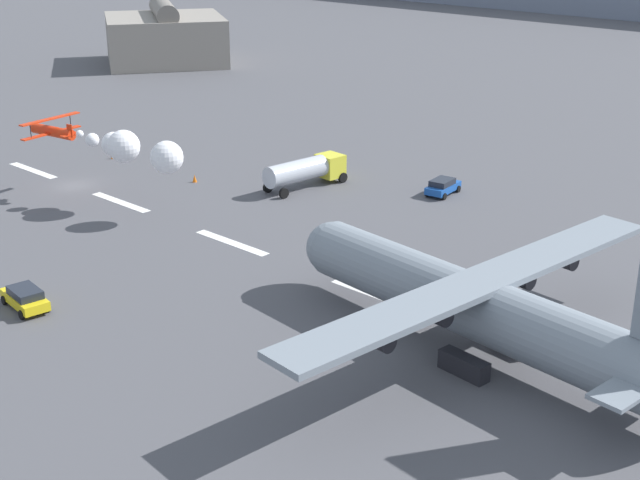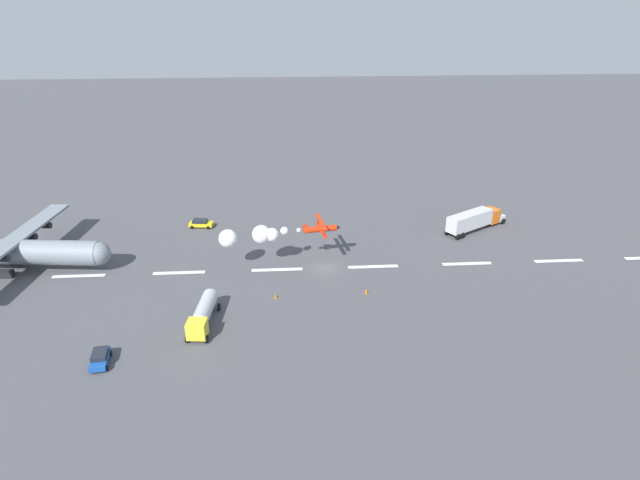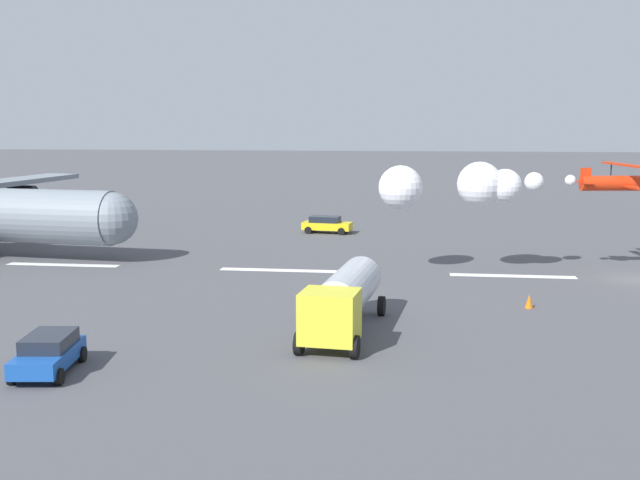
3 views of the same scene
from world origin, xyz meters
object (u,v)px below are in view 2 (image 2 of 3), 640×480
followme_car_yellow (201,223)px  traffic_cone_far (276,296)px  airport_staff_sedan (100,358)px  fuel_tanker_truck (203,314)px  traffic_cone_near (366,291)px  stunt_biplane_red (259,235)px  cargo_transport_plane (21,251)px  semi_truck_orange (475,220)px

followme_car_yellow → traffic_cone_far: followme_car_yellow is taller
followme_car_yellow → airport_staff_sedan: size_ratio=1.06×
fuel_tanker_truck → traffic_cone_far: 11.27m
traffic_cone_near → traffic_cone_far: 13.13m
airport_staff_sedan → traffic_cone_far: airport_staff_sedan is taller
traffic_cone_near → traffic_cone_far: size_ratio=1.00×
stunt_biplane_red → fuel_tanker_truck: (6.91, 15.54, -4.05)m
stunt_biplane_red → followme_car_yellow: 21.47m
fuel_tanker_truck → traffic_cone_near: (-22.42, -6.67, -1.36)m
traffic_cone_far → fuel_tanker_truck: bearing=33.7°
followme_car_yellow → traffic_cone_far: bearing=117.9°
stunt_biplane_red → followme_car_yellow: stunt_biplane_red is taller
cargo_transport_plane → airport_staff_sedan: cargo_transport_plane is taller
fuel_tanker_truck → traffic_cone_far: (-9.30, -6.21, -1.36)m
cargo_transport_plane → fuel_tanker_truck: size_ratio=3.47×
fuel_tanker_truck → followme_car_yellow: 33.19m
cargo_transport_plane → followme_car_yellow: 29.68m
traffic_cone_near → semi_truck_orange: bearing=-137.2°
followme_car_yellow → fuel_tanker_truck: bearing=98.3°
traffic_cone_far → followme_car_yellow: bearing=-62.1°
cargo_transport_plane → semi_truck_orange: 76.33m
cargo_transport_plane → airport_staff_sedan: size_ratio=7.33×
cargo_transport_plane → airport_staff_sedan: 31.27m
stunt_biplane_red → semi_truck_orange: size_ratio=1.45×
fuel_tanker_truck → followme_car_yellow: size_ratio=1.99×
airport_staff_sedan → traffic_cone_far: 24.34m
traffic_cone_far → airport_staff_sedan: bearing=33.4°
semi_truck_orange → airport_staff_sedan: semi_truck_orange is taller
fuel_tanker_truck → airport_staff_sedan: 13.19m
stunt_biplane_red → cargo_transport_plane: bearing=-3.0°
followme_car_yellow → airport_staff_sedan: 40.49m
stunt_biplane_red → traffic_cone_far: bearing=104.4°
airport_staff_sedan → traffic_cone_far: (-20.33, -13.38, -0.44)m
followme_car_yellow → traffic_cone_near: bearing=136.1°
fuel_tanker_truck → followme_car_yellow: bearing=-81.7°
semi_truck_orange → fuel_tanker_truck: bearing=31.6°
cargo_transport_plane → fuel_tanker_truck: bearing=149.8°
cargo_transport_plane → fuel_tanker_truck: (-30.09, 17.49, -1.58)m
cargo_transport_plane → airport_staff_sedan: (-19.05, 24.67, -2.51)m
followme_car_yellow → airport_staff_sedan: bearing=81.2°
semi_truck_orange → traffic_cone_far: 42.32m
stunt_biplane_red → traffic_cone_near: 18.67m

